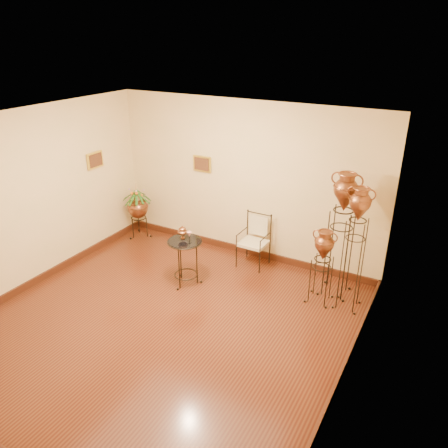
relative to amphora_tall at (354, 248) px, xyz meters
The scene contains 8 objects.
ground 2.91m from the amphora_tall, 141.76° to the right, with size 5.00×5.00×0.00m, color #562914.
room_shell 2.84m from the amphora_tall, 141.95° to the right, with size 5.02×5.02×2.81m.
amphora_tall is the anchor object (origin of this frame).
amphora_mid 0.39m from the amphora_tall, 134.42° to the left, with size 0.54×0.54×2.01m.
amphora_short 0.57m from the amphora_tall, behind, with size 0.40×0.40×1.20m.
planter_urn 4.33m from the amphora_tall, behind, with size 0.81×0.81×1.16m.
armchair 1.91m from the amphora_tall, 165.70° to the left, with size 0.52×0.49×0.92m.
side_table 2.62m from the amphora_tall, 165.74° to the right, with size 0.68×0.68×0.99m.
Camera 1 is at (3.21, -4.04, 3.84)m, focal length 35.00 mm.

